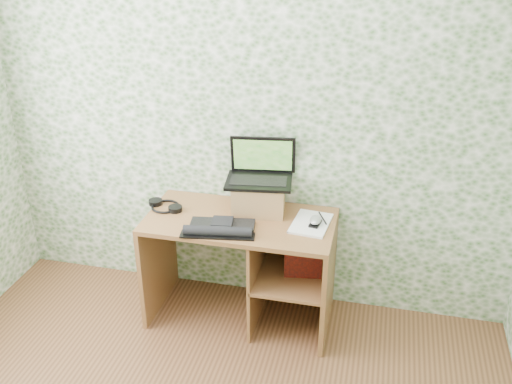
% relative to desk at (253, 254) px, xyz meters
% --- Properties ---
extents(wall_back, '(3.50, 0.00, 3.50)m').
position_rel_desk_xyz_m(wall_back, '(-0.08, 0.28, 0.82)').
color(wall_back, silver).
rests_on(wall_back, ground).
extents(desk, '(1.20, 0.60, 0.75)m').
position_rel_desk_xyz_m(desk, '(0.00, 0.00, 0.00)').
color(desk, brown).
rests_on(desk, floor).
extents(riser, '(0.36, 0.32, 0.20)m').
position_rel_desk_xyz_m(riser, '(0.01, 0.12, 0.37)').
color(riser, '#A7744A').
rests_on(riser, desk).
extents(laptop, '(0.45, 0.35, 0.28)m').
position_rel_desk_xyz_m(laptop, '(0.01, 0.16, 0.53)').
color(laptop, black).
rests_on(laptop, riser).
extents(keyboard, '(0.46, 0.29, 0.06)m').
position_rel_desk_xyz_m(keyboard, '(-0.16, -0.20, 0.29)').
color(keyboard, black).
rests_on(keyboard, desk).
extents(headphones, '(0.25, 0.24, 0.03)m').
position_rel_desk_xyz_m(headphones, '(-0.60, 0.01, 0.28)').
color(headphones, black).
rests_on(headphones, desk).
extents(notepad, '(0.25, 0.33, 0.01)m').
position_rel_desk_xyz_m(notepad, '(0.37, 0.00, 0.28)').
color(notepad, silver).
rests_on(notepad, desk).
extents(mouse, '(0.09, 0.12, 0.04)m').
position_rel_desk_xyz_m(mouse, '(0.40, -0.01, 0.30)').
color(mouse, '#BCBCBE').
rests_on(mouse, notepad).
extents(pen, '(0.07, 0.15, 0.01)m').
position_rel_desk_xyz_m(pen, '(0.43, 0.07, 0.29)').
color(pen, black).
rests_on(pen, notepad).
extents(red_box, '(0.25, 0.11, 0.29)m').
position_rel_desk_xyz_m(red_box, '(0.34, -0.03, 0.05)').
color(red_box, maroon).
rests_on(red_box, desk).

